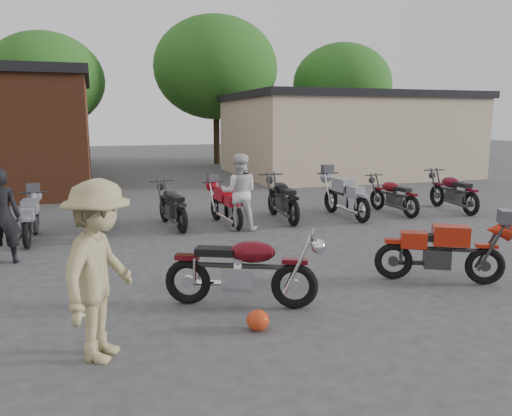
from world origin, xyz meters
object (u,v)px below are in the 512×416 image
object	(u,v)px
person_dark	(2,216)
row_bike_3	(172,203)
row_bike_1	(30,217)
row_bike_4	(225,203)
row_bike_6	(345,195)
row_bike_5	(282,197)
row_bike_2	(100,209)
row_bike_8	(453,190)
vintage_motorcycle	(244,265)
sportbike	(442,248)
helmet	(258,320)
person_tan	(100,271)
person_light	(239,192)
row_bike_7	(393,194)

from	to	relation	value
person_dark	row_bike_3	size ratio (longest dim) A/B	0.87
row_bike_1	row_bike_4	world-z (taller)	row_bike_4
person_dark	row_bike_6	bearing A→B (deg)	-164.01
row_bike_4	row_bike_5	bearing A→B (deg)	-92.09
row_bike_2	row_bike_8	size ratio (longest dim) A/B	0.95
vintage_motorcycle	row_bike_3	xyz separation A→B (m)	(-0.16, 5.55, -0.02)
vintage_motorcycle	sportbike	distance (m)	3.33
row_bike_4	row_bike_1	bearing A→B (deg)	86.96
vintage_motorcycle	row_bike_8	size ratio (longest dim) A/B	0.99
row_bike_4	row_bike_8	bearing A→B (deg)	-97.86
person_dark	row_bike_3	world-z (taller)	person_dark
helmet	person_tan	world-z (taller)	person_tan
person_light	row_bike_4	distance (m)	0.75
person_dark	row_bike_5	size ratio (longest dim) A/B	0.82
person_tan	row_bike_4	bearing A→B (deg)	1.65
person_tan	helmet	bearing A→B (deg)	-58.25
person_light	row_bike_7	size ratio (longest dim) A/B	0.94
row_bike_2	row_bike_7	xyz separation A→B (m)	(7.77, 0.11, -0.02)
sportbike	row_bike_4	world-z (taller)	sportbike
vintage_motorcycle	sportbike	world-z (taller)	vintage_motorcycle
row_bike_6	row_bike_7	distance (m)	1.51
vintage_motorcycle	row_bike_4	world-z (taller)	vintage_motorcycle
vintage_motorcycle	person_tan	size ratio (longest dim) A/B	1.05
row_bike_6	vintage_motorcycle	bearing A→B (deg)	136.77
sportbike	row_bike_7	world-z (taller)	sportbike
row_bike_1	row_bike_3	world-z (taller)	row_bike_3
person_tan	row_bike_3	xyz separation A→B (m)	(1.74, 6.54, -0.41)
person_dark	person_light	size ratio (longest dim) A/B	0.97
row_bike_3	row_bike_6	bearing A→B (deg)	-100.11
row_bike_2	row_bike_8	xyz separation A→B (m)	(9.65, -0.03, 0.03)
person_light	row_bike_3	xyz separation A→B (m)	(-1.47, 0.79, -0.32)
vintage_motorcycle	row_bike_7	bearing A→B (deg)	67.36
helmet	row_bike_3	distance (m)	6.40
row_bike_4	row_bike_7	distance (m)	4.81
row_bike_3	vintage_motorcycle	bearing A→B (deg)	173.80
person_dark	row_bike_2	bearing A→B (deg)	-129.69
vintage_motorcycle	row_bike_6	size ratio (longest dim) A/B	0.98
person_tan	row_bike_7	size ratio (longest dim) A/B	1.03
sportbike	person_light	distance (m)	5.15
vintage_motorcycle	row_bike_2	world-z (taller)	vintage_motorcycle
row_bike_1	row_bike_6	bearing A→B (deg)	-87.35
row_bike_5	row_bike_8	bearing A→B (deg)	-91.10
row_bike_1	person_tan	bearing A→B (deg)	-166.68
row_bike_4	row_bike_6	distance (m)	3.30
person_light	row_bike_2	distance (m)	3.21
person_tan	row_bike_4	world-z (taller)	person_tan
row_bike_3	row_bike_7	size ratio (longest dim) A/B	1.05
helmet	row_bike_7	distance (m)	8.69
helmet	row_bike_2	size ratio (longest dim) A/B	0.14
sportbike	person_tan	xyz separation A→B (m)	(-5.23, -1.03, 0.43)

